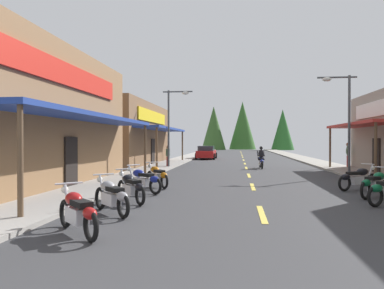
# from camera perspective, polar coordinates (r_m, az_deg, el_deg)

# --- Properties ---
(ground) EXTENTS (10.23, 94.84, 0.10)m
(ground) POSITION_cam_1_polar(r_m,az_deg,el_deg) (33.66, 8.06, -2.83)
(ground) COLOR #38383A
(sidewalk_left) EXTENTS (2.32, 94.84, 0.12)m
(sidewalk_left) POSITION_cam_1_polar(r_m,az_deg,el_deg) (34.12, -2.54, -2.60)
(sidewalk_left) COLOR #9E9991
(sidewalk_left) RESTS_ON ground
(sidewalk_right) EXTENTS (2.32, 94.84, 0.12)m
(sidewalk_right) POSITION_cam_1_polar(r_m,az_deg,el_deg) (34.36, 18.58, -2.60)
(sidewalk_right) COLOR gray
(sidewalk_right) RESTS_ON ground
(centerline_dashes) EXTENTS (0.16, 67.48, 0.01)m
(centerline_dashes) POSITION_cam_1_polar(r_m,az_deg,el_deg) (35.39, 8.00, -2.58)
(centerline_dashes) COLOR #E0C64C
(centerline_dashes) RESTS_ON ground
(storefront_left_far) EXTENTS (9.98, 13.05, 4.97)m
(storefront_left_far) POSITION_cam_1_polar(r_m,az_deg,el_deg) (31.18, -13.38, 1.55)
(storefront_left_far) COLOR brown
(storefront_left_far) RESTS_ON ground
(streetlamp_left) EXTENTS (2.12, 0.30, 5.54)m
(streetlamp_left) POSITION_cam_1_polar(r_m,az_deg,el_deg) (26.49, -2.88, 4.30)
(streetlamp_left) COLOR #474C51
(streetlamp_left) RESTS_ON ground
(streetlamp_right) EXTENTS (2.12, 0.30, 5.57)m
(streetlamp_right) POSITION_cam_1_polar(r_m,az_deg,el_deg) (22.26, 22.17, 5.02)
(streetlamp_right) COLOR #474C51
(streetlamp_right) RESTS_ON ground
(motorcycle_parked_right_4) EXTENTS (1.58, 1.59, 1.04)m
(motorcycle_parked_right_4) POSITION_cam_1_polar(r_m,az_deg,el_deg) (14.22, 26.43, -5.37)
(motorcycle_parked_right_4) COLOR black
(motorcycle_parked_right_4) RESTS_ON ground
(motorcycle_parked_right_5) EXTENTS (1.88, 1.20, 1.04)m
(motorcycle_parked_right_5) POSITION_cam_1_polar(r_m,az_deg,el_deg) (15.99, 24.17, -4.71)
(motorcycle_parked_right_5) COLOR black
(motorcycle_parked_right_5) RESTS_ON ground
(motorcycle_parked_left_0) EXTENTS (1.55, 1.62, 1.04)m
(motorcycle_parked_left_0) POSITION_cam_1_polar(r_m,az_deg,el_deg) (8.13, -17.19, -9.79)
(motorcycle_parked_left_0) COLOR black
(motorcycle_parked_left_0) RESTS_ON ground
(motorcycle_parked_left_1) EXTENTS (1.53, 1.64, 1.04)m
(motorcycle_parked_left_1) POSITION_cam_1_polar(r_m,az_deg,el_deg) (10.15, -12.29, -7.70)
(motorcycle_parked_left_1) COLOR black
(motorcycle_parked_left_1) RESTS_ON ground
(motorcycle_parked_left_2) EXTENTS (1.42, 1.73, 1.04)m
(motorcycle_parked_left_2) POSITION_cam_1_polar(r_m,az_deg,el_deg) (11.93, -9.39, -6.46)
(motorcycle_parked_left_2) COLOR black
(motorcycle_parked_left_2) RESTS_ON ground
(motorcycle_parked_left_3) EXTENTS (1.80, 1.32, 1.04)m
(motorcycle_parked_left_3) POSITION_cam_1_polar(r_m,az_deg,el_deg) (14.05, -7.64, -5.39)
(motorcycle_parked_left_3) COLOR black
(motorcycle_parked_left_3) RESTS_ON ground
(motorcycle_parked_left_4) EXTENTS (1.34, 1.79, 1.04)m
(motorcycle_parked_left_4) POSITION_cam_1_polar(r_m,az_deg,el_deg) (15.66, -5.39, -4.77)
(motorcycle_parked_left_4) COLOR black
(motorcycle_parked_left_4) RESTS_ON ground
(rider_cruising_lead) EXTENTS (0.60, 2.14, 1.57)m
(rider_cruising_lead) POSITION_cam_1_polar(r_m,az_deg,el_deg) (26.42, 10.58, -2.24)
(rider_cruising_lead) COLOR black
(rider_cruising_lead) RESTS_ON ground
(pedestrian_by_shop) EXTENTS (0.30, 0.57, 1.81)m
(pedestrian_by_shop) POSITION_cam_1_polar(r_m,az_deg,el_deg) (28.23, 22.85, -1.27)
(pedestrian_by_shop) COLOR maroon
(pedestrian_by_shop) RESTS_ON ground
(pedestrian_browsing) EXTENTS (0.34, 0.55, 1.59)m
(pedestrian_browsing) POSITION_cam_1_polar(r_m,az_deg,el_deg) (26.84, -3.72, -1.63)
(pedestrian_browsing) COLOR maroon
(pedestrian_browsing) RESTS_ON ground
(parked_car_curbside) EXTENTS (2.11, 4.32, 1.40)m
(parked_car_curbside) POSITION_cam_1_polar(r_m,az_deg,el_deg) (39.57, 2.22, -1.25)
(parked_car_curbside) COLOR #B21919
(parked_car_curbside) RESTS_ON ground
(treeline_backdrop) EXTENTS (19.92, 10.10, 10.89)m
(treeline_backdrop) POSITION_cam_1_polar(r_m,az_deg,el_deg) (83.06, 6.99, 2.57)
(treeline_backdrop) COLOR #315523
(treeline_backdrop) RESTS_ON ground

